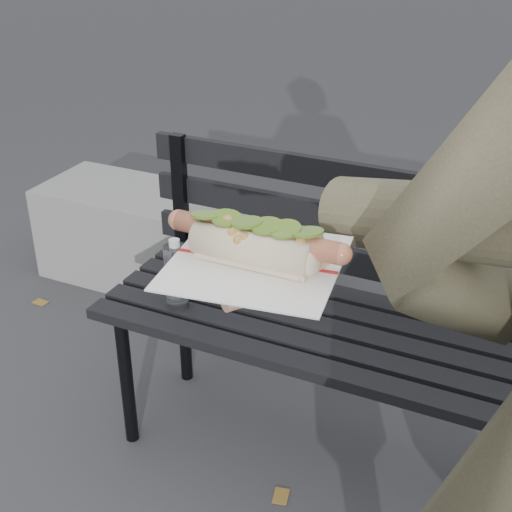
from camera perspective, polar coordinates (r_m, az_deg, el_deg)
The scene contains 3 objects.
park_bench at distance 1.96m, azimuth 9.09°, elevation -4.05°, with size 1.50×0.44×0.88m.
concrete_block at distance 2.99m, azimuth -6.28°, elevation 1.04°, with size 1.20×0.40×0.40m, color slate.
held_hotdog at distance 0.81m, azimuth 15.74°, elevation 1.48°, with size 0.64×0.33×0.20m.
Camera 1 is at (0.33, -0.68, 1.55)m, focal length 50.00 mm.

